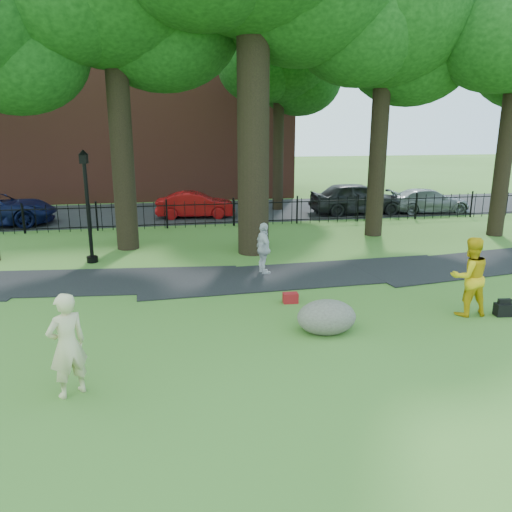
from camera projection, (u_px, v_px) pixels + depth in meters
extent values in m
plane|color=#416D26|center=(308.00, 327.00, 11.48)|extent=(120.00, 120.00, 0.00)
cube|color=black|center=(303.00, 276.00, 15.36)|extent=(36.07, 3.85, 0.03)
cube|color=black|center=(223.00, 211.00, 26.68)|extent=(80.00, 7.00, 0.02)
cube|color=black|center=(233.00, 204.00, 22.62)|extent=(44.00, 0.04, 0.04)
cube|color=black|center=(234.00, 222.00, 22.83)|extent=(44.00, 0.04, 0.04)
cube|color=brown|center=(144.00, 100.00, 32.01)|extent=(18.00, 8.00, 12.00)
cylinder|color=black|center=(253.00, 102.00, 16.78)|extent=(1.10, 1.10, 10.50)
ellipsoid|color=black|center=(15.00, 51.00, 16.19)|extent=(4.80, 4.80, 4.08)
cylinder|color=black|center=(120.00, 123.00, 17.58)|extent=(0.80, 0.80, 9.10)
ellipsoid|color=black|center=(162.00, 22.00, 17.82)|extent=(5.76, 5.76, 4.90)
cylinder|color=black|center=(379.00, 132.00, 19.94)|extent=(0.70, 0.70, 8.40)
ellipsoid|color=black|center=(387.00, 11.00, 18.80)|extent=(6.60, 6.60, 5.61)
ellipsoid|color=black|center=(410.00, 49.00, 20.16)|extent=(5.28, 5.28, 4.49)
ellipsoid|color=black|center=(359.00, 27.00, 18.12)|extent=(4.95, 4.95, 4.21)
cylinder|color=black|center=(507.00, 137.00, 19.93)|extent=(0.64, 0.64, 8.05)
ellipsoid|color=black|center=(500.00, 37.00, 18.21)|extent=(4.65, 4.65, 3.95)
imported|color=beige|center=(67.00, 345.00, 8.38)|extent=(0.80, 0.74, 1.84)
imported|color=gold|center=(469.00, 277.00, 11.99)|extent=(0.97, 0.77, 1.94)
imported|color=silver|center=(264.00, 249.00, 15.32)|extent=(0.55, 1.00, 1.62)
ellipsoid|color=#6D645A|center=(327.00, 315.00, 11.16)|extent=(1.43, 1.13, 0.78)
cylinder|color=black|center=(88.00, 214.00, 16.43)|extent=(0.12, 0.12, 3.29)
cylinder|color=black|center=(92.00, 259.00, 16.83)|extent=(0.37, 0.37, 0.21)
cube|color=black|center=(84.00, 159.00, 15.97)|extent=(0.27, 0.27, 0.31)
cone|color=black|center=(83.00, 152.00, 15.92)|extent=(0.33, 0.33, 0.16)
cube|color=black|center=(504.00, 310.00, 12.12)|extent=(0.44, 0.31, 0.31)
cube|color=maroon|center=(290.00, 298.00, 13.00)|extent=(0.40, 0.27, 0.27)
imported|color=maroon|center=(195.00, 205.00, 24.72)|extent=(3.97, 1.67, 1.28)
imported|color=black|center=(357.00, 198.00, 25.76)|extent=(4.85, 2.06, 1.64)
imported|color=gray|center=(429.00, 201.00, 26.13)|extent=(4.38, 2.05, 1.24)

